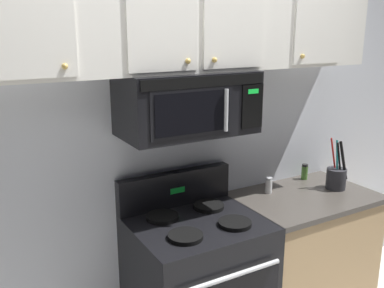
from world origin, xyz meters
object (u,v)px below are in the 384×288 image
stove_range (197,287)px  spice_jar (305,172)px  over_range_microwave (188,103)px  utensil_crock_charcoal (336,177)px  salt_shaker (269,185)px

stove_range → spice_jar: stove_range is taller
over_range_microwave → utensil_crock_charcoal: size_ratio=2.11×
stove_range → spice_jar: bearing=12.7°
stove_range → over_range_microwave: bearing=90.1°
salt_shaker → spice_jar: (0.41, 0.08, 0.00)m
over_range_microwave → utensil_crock_charcoal: (1.11, -0.13, -0.59)m
utensil_crock_charcoal → spice_jar: utensil_crock_charcoal is taller
salt_shaker → stove_range: bearing=-166.6°
over_range_microwave → utensil_crock_charcoal: bearing=-6.8°
over_range_microwave → spice_jar: 1.23m
stove_range → utensil_crock_charcoal: size_ratio=3.12×
over_range_microwave → stove_range: bearing=-89.9°
utensil_crock_charcoal → spice_jar: 0.26m
salt_shaker → over_range_microwave: bearing=-176.7°
utensil_crock_charcoal → spice_jar: (-0.05, 0.25, -0.03)m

